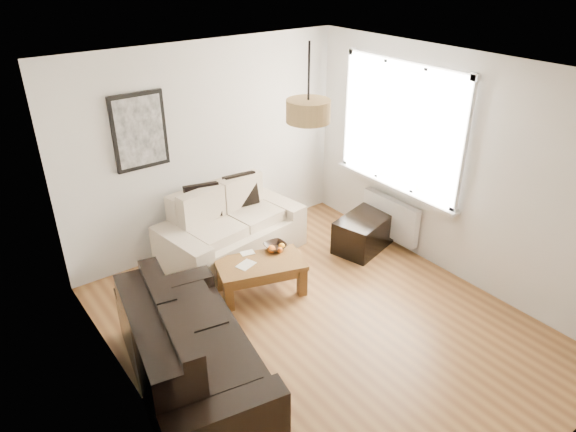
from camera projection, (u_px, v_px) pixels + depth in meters
floor at (322, 326)px, 5.44m from camera, size 4.50×4.50×0.00m
ceiling at (332, 75)px, 4.24m from camera, size 3.80×4.50×0.00m
wall_back at (208, 149)px, 6.44m from camera, size 3.80×0.04×2.60m
wall_front at (562, 350)px, 3.24m from camera, size 3.80×0.04×2.60m
wall_left at (131, 288)px, 3.83m from camera, size 0.04×4.50×2.60m
wall_right at (455, 169)px, 5.85m from camera, size 0.04×4.50×2.60m
window_bay at (402, 127)px, 6.26m from camera, size 0.14×1.90×1.60m
radiator at (390, 217)px, 6.80m from camera, size 0.10×0.90×0.52m
poster at (140, 131)px, 5.78m from camera, size 0.62×0.04×0.87m
pendant_shade at (308, 111)px, 4.62m from camera, size 0.40×0.40×0.20m
loveseat_cream at (231, 225)px, 6.50m from camera, size 1.87×1.19×0.87m
sofa_leather at (192, 345)px, 4.56m from camera, size 1.30×2.12×0.85m
coffee_table at (261, 277)px, 5.90m from camera, size 1.08×0.80×0.40m
ottoman at (363, 233)px, 6.75m from camera, size 0.88×0.68×0.44m
cushion_left at (203, 201)px, 6.36m from camera, size 0.44×0.23×0.42m
cushion_right at (241, 190)px, 6.66m from camera, size 0.43×0.17×0.42m
fruit_bowl at (275, 246)px, 6.05m from camera, size 0.27×0.27×0.06m
orange_a at (280, 250)px, 5.96m from camera, size 0.08×0.08×0.06m
orange_b at (282, 246)px, 6.03m from camera, size 0.08×0.08×0.08m
orange_c at (271, 249)px, 5.98m from camera, size 0.11×0.11×0.09m
papers at (246, 265)px, 5.75m from camera, size 0.24×0.20×0.01m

